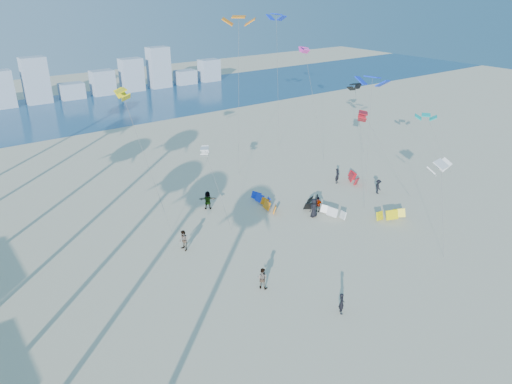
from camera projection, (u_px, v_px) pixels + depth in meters
ground at (373, 357)px, 29.18m from camera, size 220.00×220.00×0.00m
ocean at (47, 115)px, 82.23m from camera, size 220.00×220.00×0.00m
kitesurfer_near at (342, 303)px, 32.75m from camera, size 0.61×0.68×1.57m
kitesurfer_mid at (262, 278)px, 35.44m from camera, size 0.97×1.02×1.66m
kitesurfers_far at (273, 204)px, 47.18m from camera, size 23.34×8.83×1.88m
grounded_kites at (323, 202)px, 48.61m from camera, size 14.16×13.21×0.98m
flying_kites at (310, 75)px, 51.21m from camera, size 35.66×34.70×17.95m
distant_skyline at (22, 88)px, 87.72m from camera, size 85.00×3.00×8.40m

